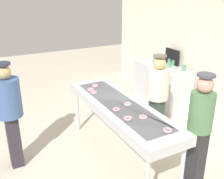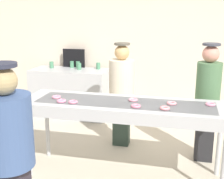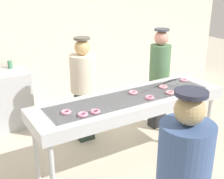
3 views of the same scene
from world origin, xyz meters
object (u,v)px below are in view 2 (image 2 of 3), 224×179
at_px(fryer_conveyor, 124,109).
at_px(menu_display, 74,58).
at_px(strawberry_donut_0, 133,100).
at_px(worker_assistant, 122,88).
at_px(strawberry_donut_1, 73,102).
at_px(strawberry_donut_2, 172,103).
at_px(customer_waiting, 10,152).
at_px(paper_cup_3, 79,66).
at_px(strawberry_donut_5, 61,101).
at_px(paper_cup_1, 72,64).
at_px(paper_cup_0, 98,66).
at_px(strawberry_donut_3, 56,97).
at_px(strawberry_donut_6, 165,108).
at_px(strawberry_donut_7, 136,106).
at_px(strawberry_donut_4, 210,104).
at_px(paper_cup_4, 78,64).
at_px(prep_counter, 70,93).
at_px(worker_baker, 207,97).
at_px(paper_cup_2, 52,65).

height_order(fryer_conveyor, menu_display, menu_display).
bearing_deg(strawberry_donut_0, worker_assistant, 110.96).
xyz_separation_m(strawberry_donut_1, strawberry_donut_2, (1.13, 0.22, 0.00)).
xyz_separation_m(customer_waiting, paper_cup_3, (-0.68, 3.52, 0.02)).
bearing_deg(strawberry_donut_5, paper_cup_3, 104.05).
relative_size(strawberry_donut_1, paper_cup_1, 0.90).
bearing_deg(paper_cup_0, fryer_conveyor, -66.50).
relative_size(customer_waiting, paper_cup_3, 13.22).
xyz_separation_m(worker_assistant, paper_cup_0, (-0.72, 1.26, 0.08)).
distance_m(fryer_conveyor, worker_assistant, 0.91).
relative_size(strawberry_donut_3, worker_assistant, 0.07).
bearing_deg(strawberry_donut_2, paper_cup_1, 133.59).
xyz_separation_m(strawberry_donut_6, paper_cup_3, (-1.76, 2.17, 0.01)).
relative_size(strawberry_donut_7, paper_cup_0, 0.90).
bearing_deg(strawberry_donut_1, fryer_conveyor, 16.24).
height_order(strawberry_donut_4, paper_cup_3, paper_cup_3).
bearing_deg(paper_cup_4, strawberry_donut_3, -77.08).
height_order(strawberry_donut_5, paper_cup_3, paper_cup_3).
height_order(strawberry_donut_0, worker_assistant, worker_assistant).
relative_size(strawberry_donut_0, strawberry_donut_4, 1.00).
bearing_deg(customer_waiting, strawberry_donut_0, 76.35).
bearing_deg(customer_waiting, fryer_conveyor, 78.28).
relative_size(strawberry_donut_1, prep_counter, 0.08).
xyz_separation_m(strawberry_donut_0, paper_cup_0, (-1.03, 2.06, 0.01)).
relative_size(strawberry_donut_2, customer_waiting, 0.07).
xyz_separation_m(strawberry_donut_3, strawberry_donut_5, (0.13, -0.15, 0.00)).
height_order(strawberry_donut_5, worker_baker, worker_baker).
height_order(strawberry_donut_4, strawberry_donut_6, same).
bearing_deg(fryer_conveyor, paper_cup_1, 124.16).
bearing_deg(prep_counter, strawberry_donut_3, -73.15).
relative_size(strawberry_donut_3, paper_cup_3, 0.90).
xyz_separation_m(strawberry_donut_4, paper_cup_0, (-1.92, 2.03, 0.01)).
distance_m(fryer_conveyor, menu_display, 2.68).
distance_m(fryer_conveyor, customer_waiting, 1.62).
distance_m(fryer_conveyor, strawberry_donut_1, 0.61).
relative_size(strawberry_donut_2, strawberry_donut_7, 1.00).
bearing_deg(worker_assistant, fryer_conveyor, 98.13).
height_order(strawberry_donut_1, strawberry_donut_7, same).
distance_m(strawberry_donut_0, strawberry_donut_7, 0.25).
relative_size(worker_baker, paper_cup_2, 12.90).
xyz_separation_m(strawberry_donut_3, strawberry_donut_4, (1.84, 0.13, 0.00)).
relative_size(fryer_conveyor, strawberry_donut_2, 22.24).
bearing_deg(menu_display, paper_cup_4, -21.69).
bearing_deg(strawberry_donut_6, paper_cup_1, 130.09).
xyz_separation_m(strawberry_donut_1, strawberry_donut_3, (-0.28, 0.15, 0.00)).
distance_m(strawberry_donut_5, strawberry_donut_7, 0.89).
relative_size(strawberry_donut_0, prep_counter, 0.08).
xyz_separation_m(worker_baker, paper_cup_3, (-2.26, 1.36, 0.08)).
xyz_separation_m(strawberry_donut_7, paper_cup_3, (-1.44, 2.17, 0.01)).
height_order(strawberry_donut_1, strawberry_donut_6, same).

